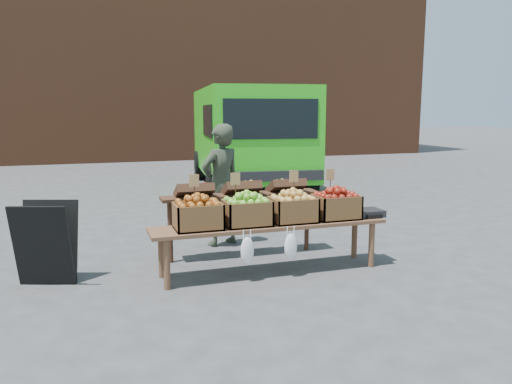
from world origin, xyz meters
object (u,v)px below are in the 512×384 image
object	(u,v)px
delivery_van	(248,139)
crate_russet_pears	(247,213)
back_table	(242,216)
crate_green_apples	(336,207)
weighing_scale	(367,213)
crate_red_apples	(293,210)
vendor	(221,185)
chalkboard_sign	(46,243)
crate_golden_apples	(198,216)
display_bench	(270,248)

from	to	relation	value
delivery_van	crate_russet_pears	bearing A→B (deg)	-100.51
delivery_van	crate_russet_pears	distance (m)	6.44
back_table	crate_green_apples	size ratio (longest dim) A/B	4.20
weighing_scale	crate_red_apples	bearing A→B (deg)	180.00
delivery_van	vendor	distance (m)	5.18
delivery_van	chalkboard_sign	bearing A→B (deg)	-117.98
vendor	crate_green_apples	distance (m)	1.69
back_table	crate_golden_apples	distance (m)	1.03
vendor	display_bench	xyz separation A→B (m)	(0.23, -1.32, -0.54)
crate_golden_apples	crate_russet_pears	world-z (taller)	same
vendor	crate_red_apples	bearing A→B (deg)	88.36
chalkboard_sign	back_table	size ratio (longest dim) A/B	0.43
back_table	crate_red_apples	xyz separation A→B (m)	(0.39, -0.72, 0.19)
vendor	weighing_scale	xyz separation A→B (m)	(1.48, -1.32, -0.22)
back_table	weighing_scale	size ratio (longest dim) A/B	6.18
display_bench	chalkboard_sign	bearing A→B (deg)	171.26
vendor	crate_golden_apples	distance (m)	1.45
chalkboard_sign	vendor	bearing A→B (deg)	41.86
vendor	crate_golden_apples	size ratio (longest dim) A/B	3.31
delivery_van	crate_russet_pears	xyz separation A→B (m)	(-1.95, -6.12, -0.45)
crate_red_apples	crate_green_apples	world-z (taller)	same
vendor	display_bench	distance (m)	1.44
vendor	delivery_van	bearing A→B (deg)	-134.04
delivery_van	weighing_scale	xyz separation A→B (m)	(-0.43, -6.12, -0.55)
crate_golden_apples	display_bench	bearing A→B (deg)	0.00
display_bench	weighing_scale	bearing A→B (deg)	0.00
chalkboard_sign	crate_green_apples	xyz separation A→B (m)	(3.20, -0.37, 0.26)
crate_golden_apples	crate_red_apples	distance (m)	1.10
display_bench	weighing_scale	xyz separation A→B (m)	(1.25, 0.00, 0.33)
crate_green_apples	chalkboard_sign	bearing A→B (deg)	173.49
crate_red_apples	delivery_van	bearing A→B (deg)	77.10
back_table	crate_russet_pears	bearing A→B (deg)	-102.21
chalkboard_sign	crate_red_apples	size ratio (longest dim) A/B	1.79
crate_red_apples	crate_golden_apples	bearing A→B (deg)	180.00
crate_golden_apples	crate_green_apples	bearing A→B (deg)	0.00
back_table	crate_russet_pears	world-z (taller)	back_table
back_table	display_bench	world-z (taller)	back_table
vendor	crate_russet_pears	size ratio (longest dim) A/B	3.31
chalkboard_sign	display_bench	bearing A→B (deg)	9.21
display_bench	crate_russet_pears	bearing A→B (deg)	180.00
chalkboard_sign	weighing_scale	distance (m)	3.65
crate_russet_pears	back_table	bearing A→B (deg)	77.79
chalkboard_sign	crate_russet_pears	xyz separation A→B (m)	(2.10, -0.37, 0.26)
display_bench	crate_russet_pears	distance (m)	0.51
vendor	weighing_scale	world-z (taller)	vendor
display_bench	weighing_scale	world-z (taller)	weighing_scale
crate_golden_apples	crate_russet_pears	xyz separation A→B (m)	(0.55, 0.00, 0.00)
crate_golden_apples	crate_russet_pears	bearing A→B (deg)	0.00
vendor	crate_russet_pears	bearing A→B (deg)	65.45
weighing_scale	crate_russet_pears	bearing A→B (deg)	180.00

